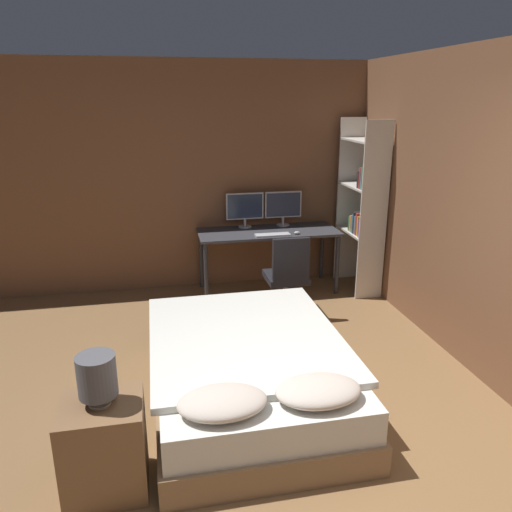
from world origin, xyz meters
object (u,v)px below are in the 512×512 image
at_px(monitor_left, 245,208).
at_px(keyboard, 273,235).
at_px(bookshelf, 364,204).
at_px(bedside_lamp, 97,376).
at_px(bed, 248,371).
at_px(computer_mouse, 297,233).
at_px(monitor_right, 283,206).
at_px(nightstand, 105,447).
at_px(desk, 268,237).
at_px(office_chair, 287,284).

relative_size(monitor_left, keyboard, 1.13).
distance_m(monitor_left, bookshelf, 1.42).
bearing_deg(bedside_lamp, monitor_left, 65.79).
bearing_deg(bed, computer_mouse, 64.55).
relative_size(bedside_lamp, monitor_right, 0.68).
relative_size(nightstand, keyboard, 1.46).
bearing_deg(bookshelf, desk, 169.87).
distance_m(computer_mouse, bookshelf, 0.87).
height_order(monitor_left, computer_mouse, monitor_left).
relative_size(monitor_right, bookshelf, 0.22).
bearing_deg(keyboard, bed, -108.45).
bearing_deg(bed, desk, 73.26).
bearing_deg(bedside_lamp, desk, 60.60).
relative_size(bedside_lamp, bookshelf, 0.15).
height_order(nightstand, desk, desk).
relative_size(nightstand, monitor_left, 1.29).
bearing_deg(monitor_right, computer_mouse, -83.45).
distance_m(bedside_lamp, monitor_left, 3.55).
xyz_separation_m(bedside_lamp, bookshelf, (2.80, 2.80, 0.30)).
height_order(monitor_left, keyboard, monitor_left).
bearing_deg(monitor_left, office_chair, -74.35).
height_order(desk, computer_mouse, computer_mouse).
relative_size(bed, monitor_left, 4.49).
bearing_deg(monitor_left, bookshelf, -17.46).
bearing_deg(office_chair, monitor_right, 78.14).
bearing_deg(keyboard, monitor_right, 61.83).
xyz_separation_m(nightstand, bookshelf, (2.80, 2.80, 0.78)).
relative_size(desk, monitor_left, 3.66).
distance_m(monitor_right, office_chair, 1.19).
relative_size(bedside_lamp, monitor_left, 0.68).
height_order(bed, computer_mouse, computer_mouse).
height_order(office_chair, bookshelf, bookshelf).
relative_size(bed, nightstand, 3.48).
height_order(monitor_right, office_chair, monitor_right).
distance_m(desk, computer_mouse, 0.38).
distance_m(bed, keyboard, 2.22).
bearing_deg(nightstand, bookshelf, 45.03).
relative_size(bed, bedside_lamp, 6.61).
relative_size(desk, computer_mouse, 23.83).
distance_m(nightstand, desk, 3.47).
bearing_deg(desk, computer_mouse, -37.34).
bearing_deg(keyboard, office_chair, -86.30).
bearing_deg(keyboard, monitor_left, 118.17).
height_order(nightstand, keyboard, keyboard).
height_order(desk, monitor_right, monitor_right).
relative_size(bed, office_chair, 2.27).
height_order(desk, office_chair, office_chair).
xyz_separation_m(monitor_right, bookshelf, (0.87, -0.42, 0.08)).
height_order(computer_mouse, office_chair, office_chair).
relative_size(monitor_right, computer_mouse, 6.52).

